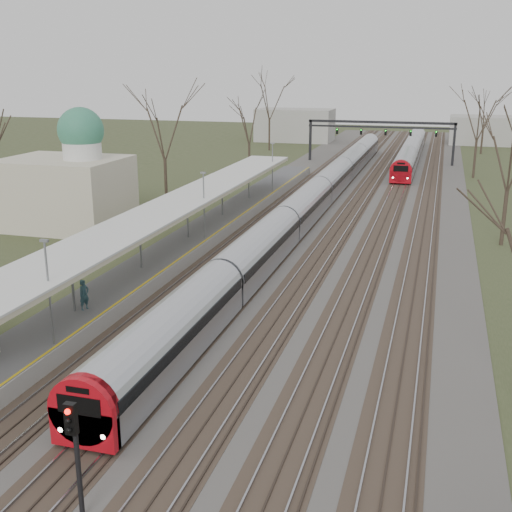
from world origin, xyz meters
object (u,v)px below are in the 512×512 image
(train_near, at_px, (319,192))
(passenger, at_px, (84,295))
(train_far, at_px, (411,151))
(signal_post, at_px, (75,444))

(train_near, distance_m, passenger, 34.78)
(train_near, distance_m, train_far, 37.31)
(train_near, bearing_deg, passenger, -100.14)
(train_near, xyz_separation_m, signal_post, (1.75, -47.95, 1.25))
(train_far, relative_size, signal_post, 11.03)
(train_far, distance_m, passenger, 72.09)
(train_far, xyz_separation_m, passenger, (-13.12, -70.88, 0.36))
(signal_post, bearing_deg, train_near, 92.09)
(passenger, relative_size, signal_post, 0.41)
(train_far, relative_size, passenger, 27.01)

